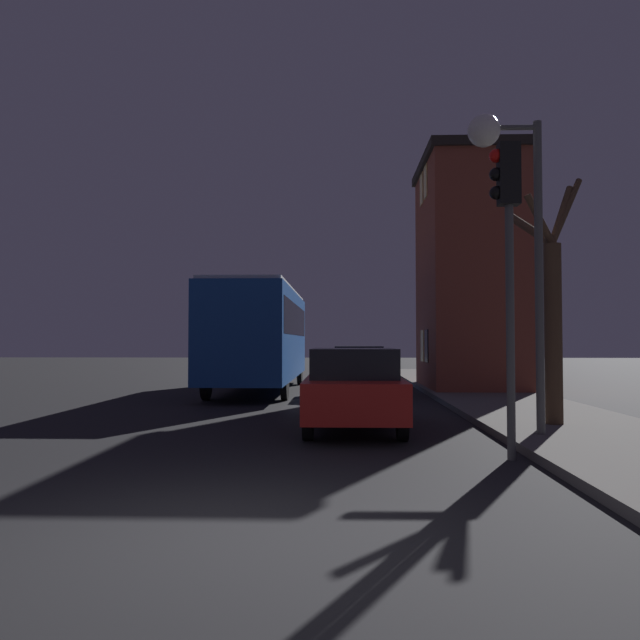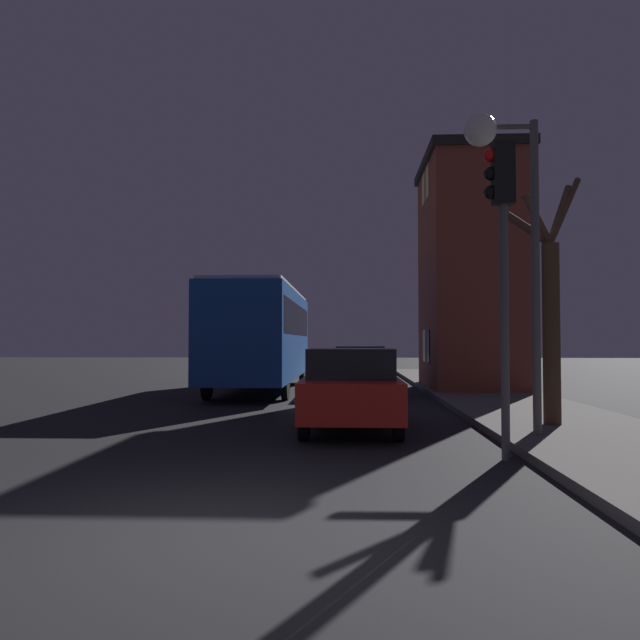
{
  "view_description": "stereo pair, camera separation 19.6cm",
  "coord_description": "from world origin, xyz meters",
  "px_view_note": "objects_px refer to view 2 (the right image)",
  "views": [
    {
      "loc": [
        1.01,
        -5.38,
        1.68
      ],
      "look_at": [
        0.45,
        11.1,
        2.26
      ],
      "focal_mm": 35.0,
      "sensor_mm": 36.0,
      "label": 1
    },
    {
      "loc": [
        1.2,
        -5.37,
        1.68
      ],
      "look_at": [
        0.45,
        11.1,
        2.26
      ],
      "focal_mm": 35.0,
      "sensor_mm": 36.0,
      "label": 2
    }
  ],
  "objects_px": {
    "traffic_light": "(502,232)",
    "bus": "(262,330)",
    "car_near_lane": "(351,387)",
    "car_mid_lane": "(359,368)",
    "bare_tree": "(550,305)",
    "streetlamp": "(501,184)"
  },
  "relations": [
    {
      "from": "car_near_lane",
      "to": "car_mid_lane",
      "type": "bearing_deg",
      "value": 87.83
    },
    {
      "from": "streetlamp",
      "to": "car_near_lane",
      "type": "bearing_deg",
      "value": 149.6
    },
    {
      "from": "bare_tree",
      "to": "car_mid_lane",
      "type": "relative_size",
      "value": 1.04
    },
    {
      "from": "streetlamp",
      "to": "bare_tree",
      "type": "bearing_deg",
      "value": 48.93
    },
    {
      "from": "traffic_light",
      "to": "bare_tree",
      "type": "bearing_deg",
      "value": 61.46
    },
    {
      "from": "traffic_light",
      "to": "bus",
      "type": "bearing_deg",
      "value": 112.96
    },
    {
      "from": "streetlamp",
      "to": "car_mid_lane",
      "type": "relative_size",
      "value": 1.17
    },
    {
      "from": "bus",
      "to": "traffic_light",
      "type": "bearing_deg",
      "value": -67.04
    },
    {
      "from": "car_near_lane",
      "to": "car_mid_lane",
      "type": "relative_size",
      "value": 0.97
    },
    {
      "from": "streetlamp",
      "to": "car_mid_lane",
      "type": "bearing_deg",
      "value": 102.67
    },
    {
      "from": "bus",
      "to": "car_mid_lane",
      "type": "distance_m",
      "value": 3.6
    },
    {
      "from": "car_mid_lane",
      "to": "streetlamp",
      "type": "bearing_deg",
      "value": -77.33
    },
    {
      "from": "bus",
      "to": "bare_tree",
      "type": "bearing_deg",
      "value": -53.61
    },
    {
      "from": "bare_tree",
      "to": "bus",
      "type": "height_order",
      "value": "bare_tree"
    },
    {
      "from": "bare_tree",
      "to": "car_near_lane",
      "type": "xyz_separation_m",
      "value": [
        -3.78,
        0.08,
        -1.57
      ]
    },
    {
      "from": "bare_tree",
      "to": "car_near_lane",
      "type": "bearing_deg",
      "value": 178.79
    },
    {
      "from": "traffic_light",
      "to": "car_mid_lane",
      "type": "height_order",
      "value": "traffic_light"
    },
    {
      "from": "traffic_light",
      "to": "streetlamp",
      "type": "bearing_deg",
      "value": 76.12
    },
    {
      "from": "traffic_light",
      "to": "bus",
      "type": "height_order",
      "value": "traffic_light"
    },
    {
      "from": "bare_tree",
      "to": "car_mid_lane",
      "type": "bearing_deg",
      "value": 112.15
    },
    {
      "from": "traffic_light",
      "to": "car_mid_lane",
      "type": "distance_m",
      "value": 11.87
    },
    {
      "from": "bus",
      "to": "car_near_lane",
      "type": "relative_size",
      "value": 2.25
    }
  ]
}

